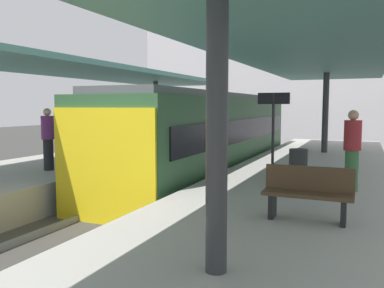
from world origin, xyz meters
TOP-DOWN VIEW (x-y plane):
  - ground_plane at (0.00, 0.00)m, footprint 80.00×80.00m
  - platform_left at (-3.80, 0.00)m, footprint 4.40×28.00m
  - platform_right at (3.80, 0.00)m, footprint 4.40×28.00m
  - track_ballast at (0.00, 0.00)m, footprint 3.20×28.00m
  - rail_near_side at (-0.72, 0.00)m, footprint 0.08×28.00m
  - rail_far_side at (0.72, 0.00)m, footprint 0.08×28.00m
  - commuter_train at (0.00, 4.84)m, footprint 2.78×13.18m
  - canopy_left at (-3.80, 1.40)m, footprint 4.18×21.00m
  - canopy_right at (3.80, 1.40)m, footprint 4.18×21.00m
  - platform_bench at (4.46, -2.42)m, footprint 1.40×0.41m
  - platform_sign at (2.87, 2.38)m, footprint 0.90×0.08m
  - litter_bin at (3.81, 0.89)m, footprint 0.44×0.44m
  - passenger_near_bench at (-3.05, -0.12)m, footprint 0.36×0.36m
  - passenger_mid_platform at (5.03, 0.26)m, footprint 0.36×0.36m
  - station_building_backdrop at (-0.52, 20.00)m, footprint 18.00×6.00m

SIDE VIEW (x-z plane):
  - ground_plane at x=0.00m, z-range 0.00..0.00m
  - track_ballast at x=0.00m, z-range 0.00..0.20m
  - rail_near_side at x=-0.72m, z-range 0.20..0.34m
  - rail_far_side at x=0.72m, z-range 0.20..0.34m
  - platform_left at x=-3.80m, z-range 0.00..1.00m
  - platform_right at x=3.80m, z-range 0.00..1.00m
  - litter_bin at x=3.81m, z-range 1.00..1.80m
  - platform_bench at x=4.46m, z-range 1.03..1.89m
  - commuter_train at x=0.00m, z-range 0.18..3.28m
  - passenger_mid_platform at x=5.03m, z-range 1.04..2.79m
  - passenger_near_bench at x=-3.05m, z-range 1.04..2.81m
  - platform_sign at x=2.87m, z-range 1.52..3.73m
  - canopy_left at x=-3.80m, z-range 2.45..5.60m
  - canopy_right at x=3.80m, z-range 2.53..5.83m
  - station_building_backdrop at x=-0.52m, z-range 0.00..11.00m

